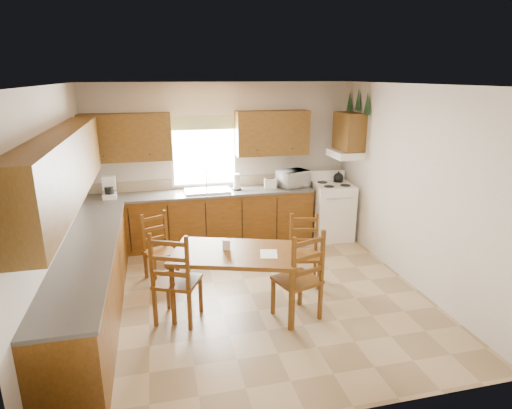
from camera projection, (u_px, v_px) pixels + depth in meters
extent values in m
plane|color=tan|center=(250.00, 294.00, 5.73)|extent=(4.50, 4.50, 0.00)
plane|color=brown|center=(249.00, 85.00, 4.94)|extent=(4.50, 4.50, 0.00)
plane|color=beige|center=(56.00, 209.00, 4.83)|extent=(4.50, 4.50, 0.00)
plane|color=beige|center=(410.00, 186.00, 5.83)|extent=(4.50, 4.50, 0.00)
plane|color=beige|center=(222.00, 162.00, 7.43)|extent=(4.50, 4.50, 0.00)
plane|color=beige|center=(315.00, 276.00, 3.24)|extent=(4.50, 4.50, 0.00)
cube|color=brown|center=(204.00, 219.00, 7.33)|extent=(3.75, 0.60, 0.88)
cube|color=brown|center=(91.00, 285.00, 5.03)|extent=(0.60, 3.60, 0.88)
cube|color=#504C47|center=(203.00, 193.00, 7.20)|extent=(3.75, 0.63, 0.04)
cube|color=#504C47|center=(87.00, 249.00, 4.89)|extent=(0.63, 3.60, 0.04)
cube|color=gray|center=(201.00, 183.00, 7.43)|extent=(3.75, 0.01, 0.18)
cube|color=brown|center=(126.00, 138.00, 6.78)|extent=(1.41, 0.33, 0.75)
cube|color=brown|center=(272.00, 133.00, 7.32)|extent=(1.25, 0.33, 0.75)
cube|color=brown|center=(63.00, 168.00, 4.58)|extent=(0.33, 3.60, 0.75)
cube|color=brown|center=(349.00, 131.00, 7.17)|extent=(0.33, 0.62, 0.62)
cube|color=white|center=(345.00, 154.00, 7.27)|extent=(0.44, 0.62, 0.12)
cube|color=white|center=(204.00, 152.00, 7.27)|extent=(1.13, 0.02, 1.18)
cube|color=white|center=(204.00, 152.00, 7.27)|extent=(1.05, 0.01, 1.10)
cube|color=#51753C|center=(203.00, 122.00, 7.10)|extent=(1.19, 0.01, 0.24)
cube|color=silver|center=(207.00, 191.00, 7.20)|extent=(0.75, 0.45, 0.04)
cone|color=#1B4125|center=(367.00, 103.00, 6.76)|extent=(0.22, 0.22, 0.36)
cone|color=#1B4125|center=(358.00, 99.00, 7.05)|extent=(0.22, 0.22, 0.36)
cone|color=#1B4125|center=(350.00, 101.00, 7.36)|extent=(0.22, 0.22, 0.36)
cube|color=white|center=(332.00, 211.00, 7.59)|extent=(0.71, 0.73, 0.97)
cube|color=white|center=(109.00, 188.00, 6.78)|extent=(0.23, 0.27, 0.35)
cylinder|color=white|center=(237.00, 182.00, 7.30)|extent=(0.15, 0.15, 0.28)
cube|color=white|center=(270.00, 184.00, 7.42)|extent=(0.21, 0.15, 0.16)
imported|color=white|center=(293.00, 179.00, 7.50)|extent=(0.58, 0.50, 0.29)
cube|color=brown|center=(236.00, 281.00, 5.21)|extent=(1.67, 1.27, 0.79)
cube|color=brown|center=(177.00, 275.00, 4.97)|extent=(0.63, 0.61, 1.14)
cube|color=brown|center=(297.00, 274.00, 5.03)|extent=(0.59, 0.58, 1.12)
cube|color=brown|center=(160.00, 248.00, 6.01)|extent=(0.52, 0.51, 0.95)
cube|color=brown|center=(305.00, 252.00, 5.86)|extent=(0.48, 0.46, 0.97)
cube|color=white|center=(269.00, 254.00, 5.02)|extent=(0.26, 0.30, 0.00)
cube|color=white|center=(227.00, 245.00, 5.11)|extent=(0.10, 0.05, 0.13)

